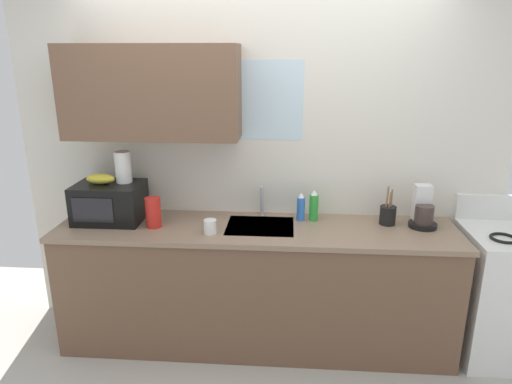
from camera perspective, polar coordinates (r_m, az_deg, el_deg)
The scene contains 13 objects.
kitchen_wall_assembly at distance 3.28m, azimuth -2.23°, elevation 5.25°, with size 3.52×0.42×2.50m.
counter_unit at distance 3.29m, azimuth 0.01°, elevation -11.60°, with size 2.75×0.63×0.90m.
sink_faucet at distance 3.29m, azimuth 0.79°, elevation -1.14°, with size 0.03×0.03×0.22m, color #B2B5BA.
stove_range at distance 3.61m, azimuth 28.88°, elevation -11.13°, with size 0.60×0.60×1.08m.
microwave at distance 3.34m, azimuth -18.01°, elevation -1.25°, with size 0.46×0.35×0.27m.
banana_bunch at distance 3.31m, azimuth -19.06°, elevation 1.57°, with size 0.20×0.11×0.07m, color gold.
paper_towel_roll at distance 3.28m, azimuth -16.44°, elevation 3.04°, with size 0.11×0.11×0.22m, color white.
coffee_maker at distance 3.29m, azimuth 20.32°, elevation -2.30°, with size 0.19×0.21×0.28m.
dish_soap_bottle_blue at distance 3.21m, azimuth 5.69°, elevation -1.94°, with size 0.06×0.06×0.20m.
dish_soap_bottle_green at distance 3.22m, azimuth 7.31°, elevation -1.78°, with size 0.06×0.06×0.22m.
cereal_canister at distance 3.15m, azimuth -12.86°, elevation -2.53°, with size 0.10×0.10×0.21m, color red.
mug_white at distance 2.99m, azimuth -5.82°, elevation -4.37°, with size 0.08×0.08×0.10m, color white.
utensil_crock at distance 3.26m, azimuth 16.32°, elevation -2.76°, with size 0.11×0.11×0.27m.
Camera 1 is at (0.21, -2.88, 2.04)m, focal length 31.66 mm.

